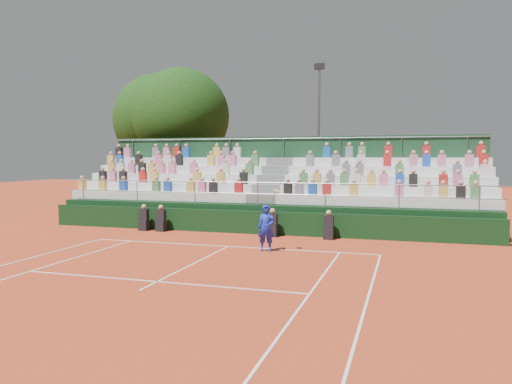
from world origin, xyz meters
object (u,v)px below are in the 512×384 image
(tree_west, at_px, (159,120))
(tree_east, at_px, (181,117))
(tennis_player, at_px, (266,228))
(floodlight_mast, at_px, (319,127))

(tree_west, height_order, tree_east, tree_east)
(tennis_player, distance_m, tree_east, 16.43)
(tree_east, bearing_deg, floodlight_mast, 5.95)
(tennis_player, bearing_deg, tree_east, 126.31)
(tennis_player, height_order, tree_west, tree_west)
(tennis_player, xyz_separation_m, tree_west, (-11.44, 13.81, 5.00))
(tree_east, xyz_separation_m, floodlight_mast, (8.74, 0.91, -0.73))
(tennis_player, height_order, floodlight_mast, floodlight_mast)
(tree_east, distance_m, floodlight_mast, 8.81)
(tennis_player, bearing_deg, floodlight_mast, 92.18)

